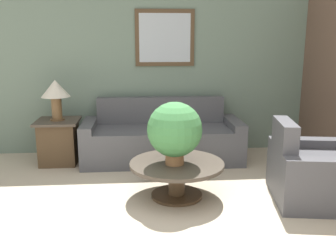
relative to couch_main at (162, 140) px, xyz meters
name	(u,v)px	position (x,y,z in m)	size (l,w,h in m)	color
wall_back	(154,67)	(-0.09, 0.52, 1.01)	(6.69, 0.09, 2.60)	slate
couch_main	(162,140)	(0.00, 0.00, 0.00)	(2.26, 0.87, 0.88)	#4C4C51
armchair	(316,174)	(1.58, -1.52, 0.00)	(1.08, 1.10, 0.88)	#4C4C51
coffee_table	(177,172)	(0.08, -1.33, -0.01)	(1.04, 1.04, 0.40)	#4C3823
side_table	(59,141)	(-1.46, -0.02, 0.02)	(0.59, 0.59, 0.62)	#4C3823
table_lamp	(56,92)	(-1.46, -0.02, 0.72)	(0.39, 0.39, 0.56)	brown
potted_plant_on_table	(175,130)	(0.05, -1.38, 0.48)	(0.59, 0.59, 0.68)	#9E6B42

